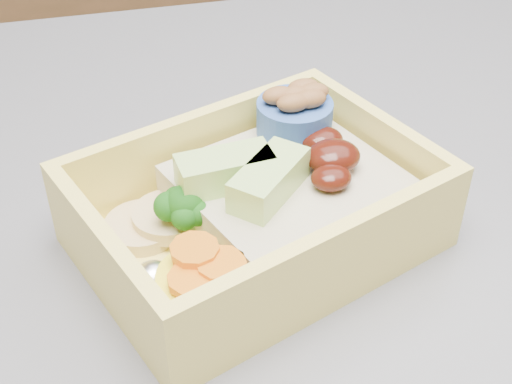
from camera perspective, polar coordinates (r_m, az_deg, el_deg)
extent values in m
cube|color=brown|center=(1.75, -3.25, 12.14)|extent=(3.20, 0.60, 0.90)
cube|color=#FAE367|center=(0.42, 0.00, -3.57)|extent=(0.23, 0.20, 0.01)
cube|color=#FAE367|center=(0.45, -4.79, 3.67)|extent=(0.19, 0.08, 0.05)
cube|color=#FAE367|center=(0.37, 5.90, -5.84)|extent=(0.19, 0.08, 0.05)
cube|color=#FAE367|center=(0.46, 9.65, 3.56)|extent=(0.05, 0.12, 0.05)
cube|color=#FAE367|center=(0.37, -11.81, -5.64)|extent=(0.05, 0.12, 0.05)
cube|color=tan|center=(0.42, 2.64, -0.37)|extent=(0.15, 0.14, 0.03)
ellipsoid|color=#380F08|center=(0.42, 6.19, 2.83)|extent=(0.04, 0.04, 0.02)
ellipsoid|color=#380F08|center=(0.43, 5.30, 4.18)|extent=(0.03, 0.03, 0.01)
ellipsoid|color=#380F08|center=(0.40, 6.04, 1.14)|extent=(0.03, 0.03, 0.01)
cube|color=#B5E477|center=(0.39, 1.05, 0.98)|extent=(0.05, 0.06, 0.02)
cube|color=#B5E477|center=(0.40, -2.50, 1.76)|extent=(0.06, 0.03, 0.02)
cylinder|color=#68924F|center=(0.41, -5.54, -3.04)|extent=(0.01, 0.01, 0.02)
sphere|color=#185513|center=(0.40, -5.71, -0.93)|extent=(0.02, 0.02, 0.02)
sphere|color=#185513|center=(0.41, -4.95, -0.42)|extent=(0.02, 0.02, 0.02)
sphere|color=#185513|center=(0.40, -7.01, -1.16)|extent=(0.02, 0.02, 0.02)
sphere|color=#185513|center=(0.40, -4.73, -1.69)|extent=(0.02, 0.02, 0.02)
sphere|color=#185513|center=(0.39, -5.75, -2.01)|extent=(0.02, 0.02, 0.02)
sphere|color=#185513|center=(0.41, -6.37, -0.58)|extent=(0.02, 0.02, 0.02)
cylinder|color=yellow|center=(0.37, -4.29, -7.79)|extent=(0.05, 0.05, 0.02)
cylinder|color=orange|center=(0.37, -4.65, -6.07)|extent=(0.03, 0.03, 0.00)
cylinder|color=orange|center=(0.36, -5.08, -6.98)|extent=(0.03, 0.03, 0.00)
cylinder|color=orange|center=(0.36, -2.79, -5.82)|extent=(0.03, 0.03, 0.00)
cylinder|color=orange|center=(0.37, -4.93, -4.62)|extent=(0.03, 0.03, 0.00)
cylinder|color=tan|center=(0.42, -9.14, -2.82)|extent=(0.04, 0.04, 0.01)
cylinder|color=tan|center=(0.42, -6.98, -1.98)|extent=(0.04, 0.04, 0.01)
ellipsoid|color=white|center=(0.44, -5.73, 0.05)|extent=(0.02, 0.02, 0.02)
ellipsoid|color=white|center=(0.38, -8.22, -6.94)|extent=(0.02, 0.02, 0.02)
cylinder|color=#3259AB|center=(0.45, 3.09, 5.95)|extent=(0.05, 0.05, 0.02)
ellipsoid|color=brown|center=(0.44, 3.17, 7.76)|extent=(0.02, 0.02, 0.01)
ellipsoid|color=brown|center=(0.45, 3.83, 8.34)|extent=(0.02, 0.02, 0.01)
ellipsoid|color=brown|center=(0.44, 1.82, 7.73)|extent=(0.02, 0.02, 0.01)
ellipsoid|color=brown|center=(0.43, 4.32, 7.44)|extent=(0.02, 0.02, 0.01)
ellipsoid|color=brown|center=(0.43, 3.00, 7.16)|extent=(0.02, 0.02, 0.01)
ellipsoid|color=brown|center=(0.44, 4.55, 7.97)|extent=(0.02, 0.02, 0.01)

